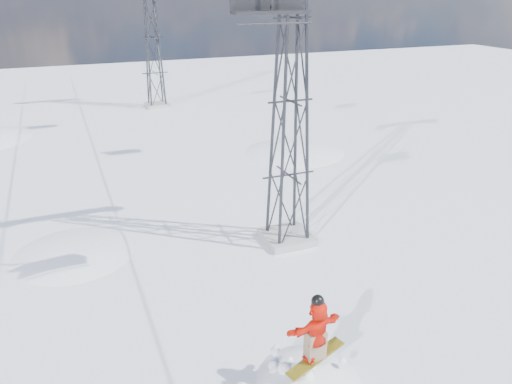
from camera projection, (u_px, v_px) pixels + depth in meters
snow_terrain at (120, 296)px, 32.60m from camera, size 39.00×37.00×22.00m
lift_tower_near at (290, 102)px, 17.38m from camera, size 5.20×1.80×11.43m
lift_tower_far at (152, 38)px, 38.82m from camera, size 5.20×1.80×11.43m
lift_chair_near at (270, 3)px, 12.57m from camera, size 2.05×0.59×2.54m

